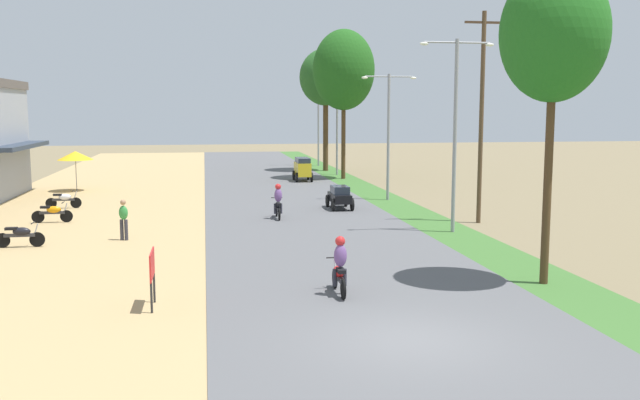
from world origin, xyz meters
name	(u,v)px	position (x,y,z in m)	size (l,w,h in m)	color
ground_plane	(411,343)	(0.00, 0.00, 0.00)	(180.00, 180.00, 0.00)	#7A6B4C
road_strip	(411,342)	(0.00, 0.00, 0.04)	(9.00, 140.00, 0.08)	#565659
parked_motorbike_second	(20,234)	(-11.33, 12.63, 0.55)	(1.80, 0.54, 0.94)	black
parked_motorbike_third	(53,212)	(-11.35, 18.44, 0.55)	(1.80, 0.54, 0.94)	black
parked_motorbike_fourth	(64,199)	(-11.76, 23.18, 0.55)	(1.80, 0.54, 0.94)	black
street_signboard	(152,268)	(-5.87, 3.63, 1.11)	(0.06, 1.30, 1.50)	#262628
vendor_umbrella	(75,156)	(-12.49, 31.14, 2.31)	(2.20, 2.20, 2.52)	#99999E
pedestrian_on_shoulder	(124,218)	(-7.67, 13.48, 0.96)	(0.41, 0.33, 1.62)	#33333D
median_tree_nearest	(554,35)	(5.41, 4.35, 7.30)	(3.07, 3.07, 9.24)	#4C351E
median_tree_second	(344,70)	(5.69, 36.16, 8.03)	(4.53, 4.53, 10.92)	#4C351E
median_tree_third	(326,78)	(5.56, 43.06, 7.78)	(4.35, 4.35, 10.13)	#4C351E
streetlamp_near	(455,123)	(5.80, 13.16, 4.65)	(3.16, 0.20, 7.99)	gray
streetlamp_mid	(388,127)	(5.80, 23.77, 4.19)	(3.16, 0.20, 7.10)	gray
streetlamp_far	(337,120)	(5.80, 39.23, 4.38)	(3.16, 0.20, 7.46)	gray
streetlamp_farthest	(318,114)	(5.80, 48.28, 4.80)	(3.16, 0.20, 8.28)	gray
utility_pole_near	(481,115)	(7.93, 15.57, 4.96)	(1.80, 0.20, 9.53)	brown
car_sedan_black	(340,196)	(2.38, 20.56, 0.74)	(1.10, 2.26, 1.19)	black
car_van_yellow	(303,168)	(2.45, 34.84, 1.02)	(1.19, 2.41, 1.67)	gold
motorbike_foreground_rider	(339,267)	(-0.83, 4.08, 0.86)	(0.54, 1.80, 1.66)	black
motorbike_ahead_second	(278,202)	(-1.11, 17.85, 0.86)	(0.54, 1.80, 1.66)	black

